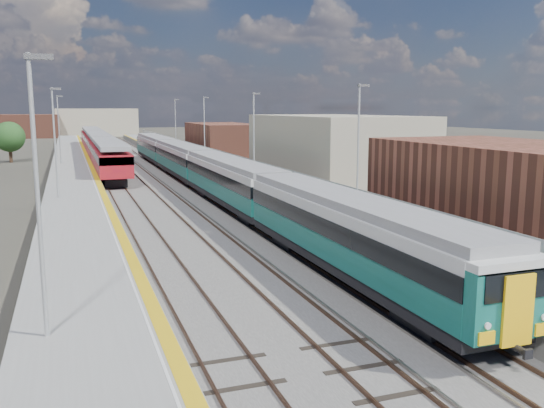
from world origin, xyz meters
TOP-DOWN VIEW (x-y plane):
  - ground at (0.00, 50.00)m, footprint 320.00×320.00m
  - ballast_bed at (-2.25, 52.50)m, footprint 10.50×155.00m
  - tracks at (-1.65, 54.18)m, footprint 8.96×160.00m
  - platform_right at (5.28, 52.49)m, footprint 4.70×155.00m
  - platform_left at (-9.05, 52.49)m, footprint 4.30×155.00m
  - buildings at (-18.12, 138.60)m, footprint 72.00×185.50m
  - green_train at (1.50, 40.65)m, footprint 2.67×74.42m
  - red_train at (-5.50, 72.60)m, footprint 2.94×59.62m
  - tree_c at (-16.58, 75.30)m, footprint 3.98×3.98m
  - tree_d at (21.82, 63.43)m, footprint 4.67×4.67m

SIDE VIEW (x-z plane):
  - ground at x=0.00m, z-range 0.00..0.00m
  - ballast_bed at x=-2.25m, z-range 0.00..0.06m
  - tracks at x=-1.65m, z-range 0.02..0.19m
  - platform_left at x=-9.05m, z-range -3.74..4.78m
  - platform_right at x=5.28m, z-range -3.72..4.80m
  - green_train at x=1.50m, z-range 0.60..3.54m
  - red_train at x=-5.50m, z-range 0.34..4.05m
  - tree_c at x=-16.58m, z-range 0.69..6.09m
  - tree_d at x=21.82m, z-range 0.82..7.15m
  - buildings at x=-18.12m, z-range -9.30..30.70m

